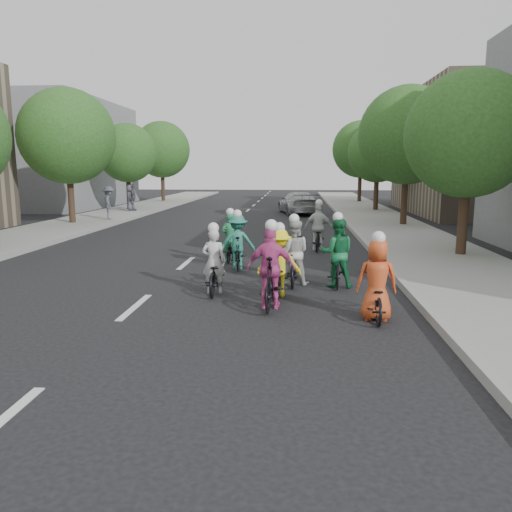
# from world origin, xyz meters

# --- Properties ---
(ground) EXTENTS (120.00, 120.00, 0.00)m
(ground) POSITION_xyz_m (0.00, 0.00, 0.00)
(ground) COLOR black
(ground) RESTS_ON ground
(sidewalk_left) EXTENTS (4.00, 80.00, 0.15)m
(sidewalk_left) POSITION_xyz_m (-8.00, 10.00, 0.07)
(sidewalk_left) COLOR gray
(sidewalk_left) RESTS_ON ground
(curb_left) EXTENTS (0.18, 80.00, 0.18)m
(curb_left) POSITION_xyz_m (-6.05, 10.00, 0.09)
(curb_left) COLOR #999993
(curb_left) RESTS_ON ground
(sidewalk_right) EXTENTS (4.00, 80.00, 0.15)m
(sidewalk_right) POSITION_xyz_m (8.00, 10.00, 0.07)
(sidewalk_right) COLOR gray
(sidewalk_right) RESTS_ON ground
(curb_right) EXTENTS (0.18, 80.00, 0.18)m
(curb_right) POSITION_xyz_m (6.05, 10.00, 0.09)
(curb_right) COLOR #999993
(curb_right) RESTS_ON ground
(bldg_sw) EXTENTS (10.00, 14.00, 8.00)m
(bldg_sw) POSITION_xyz_m (-16.00, 28.00, 4.00)
(bldg_sw) COLOR slate
(bldg_sw) RESTS_ON ground
(bldg_se) EXTENTS (10.00, 14.00, 8.00)m
(bldg_se) POSITION_xyz_m (16.00, 24.00, 4.00)
(bldg_se) COLOR gray
(bldg_se) RESTS_ON ground
(tree_l_3) EXTENTS (4.80, 4.80, 6.93)m
(tree_l_3) POSITION_xyz_m (-8.20, 15.00, 4.52)
(tree_l_3) COLOR black
(tree_l_3) RESTS_ON ground
(tree_l_4) EXTENTS (4.00, 4.00, 5.97)m
(tree_l_4) POSITION_xyz_m (-8.20, 24.00, 3.96)
(tree_l_4) COLOR black
(tree_l_4) RESTS_ON ground
(tree_l_5) EXTENTS (4.80, 4.80, 6.93)m
(tree_l_5) POSITION_xyz_m (-8.20, 33.00, 4.52)
(tree_l_5) COLOR black
(tree_l_5) RESTS_ON ground
(tree_r_0) EXTENTS (4.00, 4.00, 5.97)m
(tree_r_0) POSITION_xyz_m (8.80, 6.60, 3.96)
(tree_r_0) COLOR black
(tree_r_0) RESTS_ON ground
(tree_r_1) EXTENTS (4.80, 4.80, 6.93)m
(tree_r_1) POSITION_xyz_m (8.80, 15.60, 4.52)
(tree_r_1) COLOR black
(tree_r_1) RESTS_ON ground
(tree_r_2) EXTENTS (4.00, 4.00, 5.97)m
(tree_r_2) POSITION_xyz_m (8.80, 24.60, 3.96)
(tree_r_2) COLOR black
(tree_r_2) RESTS_ON ground
(tree_r_3) EXTENTS (4.80, 4.80, 6.93)m
(tree_r_3) POSITION_xyz_m (8.80, 33.60, 4.52)
(tree_r_3) COLOR black
(tree_r_3) RESTS_ON ground
(cyclist_0) EXTENTS (0.69, 1.79, 1.68)m
(cyclist_0) POSITION_xyz_m (1.49, 1.41, 0.55)
(cyclist_0) COLOR black
(cyclist_0) RESTS_ON ground
(cyclist_1) EXTENTS (0.85, 1.59, 1.87)m
(cyclist_1) POSITION_xyz_m (4.41, 2.26, 0.71)
(cyclist_1) COLOR black
(cyclist_1) RESTS_ON ground
(cyclist_2) EXTENTS (1.03, 1.72, 1.72)m
(cyclist_2) POSITION_xyz_m (3.02, 1.23, 0.63)
(cyclist_2) COLOR black
(cyclist_2) RESTS_ON ground
(cyclist_3) EXTENTS (1.04, 1.92, 1.88)m
(cyclist_3) POSITION_xyz_m (2.89, 0.22, 0.70)
(cyclist_3) COLOR black
(cyclist_3) RESTS_ON ground
(cyclist_4) EXTENTS (0.80, 1.65, 1.74)m
(cyclist_4) POSITION_xyz_m (4.96, -0.45, 0.60)
(cyclist_4) COLOR black
(cyclist_4) RESTS_ON ground
(cyclist_5) EXTENTS (0.58, 1.48, 1.71)m
(cyclist_5) POSITION_xyz_m (1.36, 5.35, 0.59)
(cyclist_5) COLOR black
(cyclist_5) RESTS_ON ground
(cyclist_6) EXTENTS (0.83, 1.90, 1.80)m
(cyclist_6) POSITION_xyz_m (3.35, 2.48, 0.64)
(cyclist_6) COLOR black
(cyclist_6) RESTS_ON ground
(cyclist_7) EXTENTS (1.08, 1.67, 1.74)m
(cyclist_7) POSITION_xyz_m (1.70, 4.34, 0.67)
(cyclist_7) COLOR black
(cyclist_7) RESTS_ON ground
(cyclist_8) EXTENTS (1.03, 1.88, 1.83)m
(cyclist_8) POSITION_xyz_m (4.21, 7.93, 0.63)
(cyclist_8) COLOR black
(cyclist_8) RESTS_ON ground
(follow_car_lead) EXTENTS (2.95, 5.20, 1.42)m
(follow_car_lead) POSITION_xyz_m (3.52, 22.52, 0.71)
(follow_car_lead) COLOR #ADADB2
(follow_car_lead) RESTS_ON ground
(follow_car_trail) EXTENTS (1.97, 3.88, 1.27)m
(follow_car_trail) POSITION_xyz_m (3.32, 26.86, 0.63)
(follow_car_trail) COLOR silver
(follow_car_trail) RESTS_ON ground
(spectator_0) EXTENTS (1.07, 1.34, 1.82)m
(spectator_0) POSITION_xyz_m (-6.86, 16.72, 1.06)
(spectator_0) COLOR #51525E
(spectator_0) RESTS_ON sidewalk_left
(spectator_1) EXTENTS (0.76, 1.11, 1.75)m
(spectator_1) POSITION_xyz_m (-7.38, 22.35, 1.02)
(spectator_1) COLOR #545662
(spectator_1) RESTS_ON sidewalk_left
(spectator_2) EXTENTS (0.82, 0.97, 1.69)m
(spectator_2) POSITION_xyz_m (-7.57, 22.40, 1.00)
(spectator_2) COLOR #4E4E5B
(spectator_2) RESTS_ON sidewalk_left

